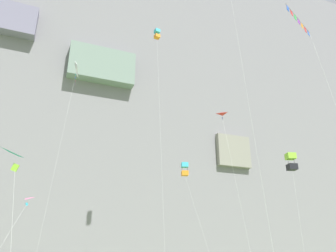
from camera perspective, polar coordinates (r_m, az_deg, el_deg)
name	(u,v)px	position (r m, az deg, el deg)	size (l,w,h in m)	color
cliff_face	(93,81)	(83.03, -13.16, 7.81)	(180.00, 25.10, 82.33)	gray
kite_box_low_left	(157,35)	(52.80, -1.95, 15.94)	(0.89, 4.93, 34.64)	#38B2D1
kite_delta_low_center	(22,168)	(23.45, -24.48, -6.78)	(1.82, 2.45, 7.37)	teal
kite_box_near_cliff	(185,169)	(42.85, 3.01, -7.71)	(2.04, 4.51, 12.70)	#38B2D1
kite_delta_front_field	(224,125)	(41.62, 9.95, 0.23)	(1.35, 4.52, 17.88)	red
kite_box_mid_center	(291,162)	(40.65, 21.09, -5.96)	(1.99, 2.10, 12.59)	#8CCC33
kite_banner_upper_left	(305,36)	(26.60, 23.16, 14.49)	(4.79, 2.24, 18.22)	black
kite_delta_mid_left	(23,206)	(36.35, -24.40, -12.78)	(2.78, 3.37, 6.45)	pink
kite_diamond_low_right	(76,73)	(46.60, -16.08, 9.05)	(2.61, 4.60, 26.40)	white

